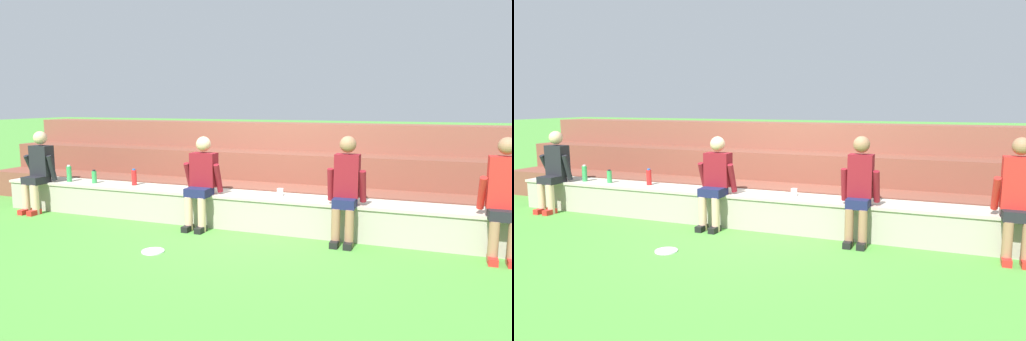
# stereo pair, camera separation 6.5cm
# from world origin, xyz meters

# --- Properties ---
(ground_plane) EXTENTS (80.00, 80.00, 0.00)m
(ground_plane) POSITION_xyz_m (0.00, 0.00, 0.00)
(ground_plane) COLOR #4C9338
(stone_seating_wall) EXTENTS (8.63, 0.58, 0.48)m
(stone_seating_wall) POSITION_xyz_m (0.00, 0.27, 0.26)
(stone_seating_wall) COLOR #A8A08E
(stone_seating_wall) RESTS_ON ground
(brick_bleachers) EXTENTS (11.12, 2.04, 1.40)m
(brick_bleachers) POSITION_xyz_m (0.00, 1.95, 0.55)
(brick_bleachers) COLOR brown
(brick_bleachers) RESTS_ON ground
(person_far_left) EXTENTS (0.52, 0.53, 1.31)m
(person_far_left) POSITION_xyz_m (-3.64, -0.03, 0.70)
(person_far_left) COLOR #DBAD89
(person_far_left) RESTS_ON ground
(person_left_of_center) EXTENTS (0.55, 0.54, 1.30)m
(person_left_of_center) POSITION_xyz_m (-0.69, 0.00, 0.69)
(person_left_of_center) COLOR #DBAD89
(person_left_of_center) RESTS_ON ground
(person_center) EXTENTS (0.49, 0.50, 1.36)m
(person_center) POSITION_xyz_m (1.34, -0.02, 0.72)
(person_center) COLOR #996B4C
(person_center) RESTS_ON ground
(person_right_of_center) EXTENTS (0.53, 0.48, 1.40)m
(person_right_of_center) POSITION_xyz_m (3.12, -0.03, 0.74)
(person_right_of_center) COLOR #996B4C
(person_right_of_center) RESTS_ON ground
(water_bottle_near_right) EXTENTS (0.08, 0.08, 0.22)m
(water_bottle_near_right) POSITION_xyz_m (-2.75, 0.24, 0.58)
(water_bottle_near_right) COLOR green
(water_bottle_near_right) RESTS_ON stone_seating_wall
(water_bottle_mid_right) EXTENTS (0.08, 0.08, 0.26)m
(water_bottle_mid_right) POSITION_xyz_m (-2.04, 0.31, 0.60)
(water_bottle_mid_right) COLOR red
(water_bottle_mid_right) RESTS_ON stone_seating_wall
(water_bottle_mid_left) EXTENTS (0.08, 0.08, 0.27)m
(water_bottle_mid_left) POSITION_xyz_m (-3.24, 0.22, 0.61)
(water_bottle_mid_left) COLOR green
(water_bottle_mid_left) RESTS_ON stone_seating_wall
(plastic_cup_right_end) EXTENTS (0.09, 0.09, 0.10)m
(plastic_cup_right_end) POSITION_xyz_m (0.38, 0.31, 0.53)
(plastic_cup_right_end) COLOR white
(plastic_cup_right_end) RESTS_ON stone_seating_wall
(frisbee) EXTENTS (0.27, 0.27, 0.02)m
(frisbee) POSITION_xyz_m (-0.74, -1.20, 0.01)
(frisbee) COLOR white
(frisbee) RESTS_ON ground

